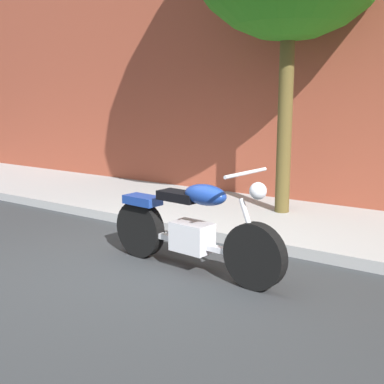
# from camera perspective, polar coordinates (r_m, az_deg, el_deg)

# --- Properties ---
(ground_plane) EXTENTS (60.00, 60.00, 0.00)m
(ground_plane) POSITION_cam_1_polar(r_m,az_deg,el_deg) (5.65, -6.71, -8.61)
(ground_plane) COLOR #303335
(sidewalk) EXTENTS (18.12, 2.51, 0.14)m
(sidewalk) POSITION_cam_1_polar(r_m,az_deg,el_deg) (7.68, 6.23, -2.77)
(sidewalk) COLOR #A2A2A2
(sidewalk) RESTS_ON ground
(motorcycle) EXTENTS (2.28, 0.70, 1.17)m
(motorcycle) POSITION_cam_1_polar(r_m,az_deg,el_deg) (5.37, 0.01, -4.31)
(motorcycle) COLOR black
(motorcycle) RESTS_ON ground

